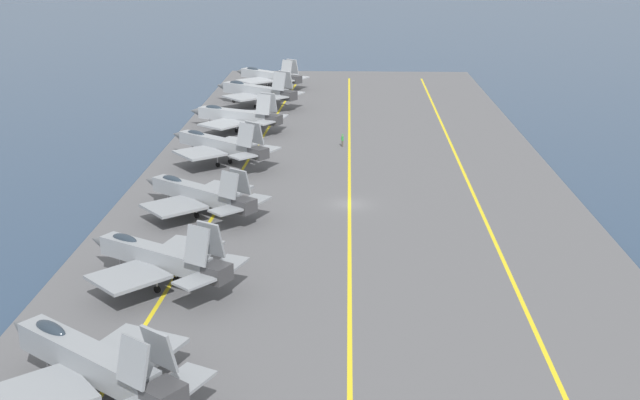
{
  "coord_description": "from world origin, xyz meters",
  "views": [
    {
      "loc": [
        -82.99,
        0.37,
        28.11
      ],
      "look_at": [
        -6.3,
        3.0,
        2.9
      ],
      "focal_mm": 45.0,
      "sensor_mm": 36.0,
      "label": 1
    }
  ],
  "objects": [
    {
      "name": "parked_jet_seventh",
      "position": [
        52.58,
        16.02,
        3.11
      ],
      "size": [
        13.56,
        16.52,
        6.58
      ],
      "color": "#93999E",
      "rests_on": "carrier_deck"
    },
    {
      "name": "parked_jet_sixth",
      "position": [
        34.52,
        17.01,
        2.65
      ],
      "size": [
        13.52,
        15.77,
        6.04
      ],
      "color": "#93999E",
      "rests_on": "carrier_deck"
    },
    {
      "name": "parked_jet_third",
      "position": [
        -22.17,
        15.8,
        3.02
      ],
      "size": [
        12.8,
        14.84,
        6.46
      ],
      "color": "gray",
      "rests_on": "carrier_deck"
    },
    {
      "name": "deck_stripe_edge_line",
      "position": [
        0.0,
        14.03,
        0.4
      ],
      "size": [
        163.75,
        7.94,
        0.01
      ],
      "primitive_type": "cube",
      "rotation": [
        0.0,
        0.0,
        -0.05
      ],
      "color": "yellow",
      "rests_on": "carrier_deck"
    },
    {
      "name": "crew_green_vest",
      "position": [
        25.18,
        0.96,
        1.39
      ],
      "size": [
        0.41,
        0.31,
        1.79
      ],
      "color": "#4C473D",
      "rests_on": "carrier_deck"
    },
    {
      "name": "parked_jet_fourth",
      "position": [
        -3.81,
        15.8,
        2.64
      ],
      "size": [
        13.33,
        15.02,
        5.69
      ],
      "color": "gray",
      "rests_on": "carrier_deck"
    },
    {
      "name": "deck_stripe_centerline",
      "position": [
        0.0,
        0.0,
        0.4
      ],
      "size": [
        163.91,
        0.36,
        0.01
      ],
      "primitive_type": "cube",
      "color": "yellow",
      "rests_on": "carrier_deck"
    },
    {
      "name": "deck_stripe_foul_line",
      "position": [
        0.0,
        -14.03,
        0.4
      ],
      "size": [
        163.91,
        2.03,
        0.01
      ],
      "primitive_type": "cube",
      "rotation": [
        0.0,
        0.0,
        -0.01
      ],
      "color": "yellow",
      "rests_on": "carrier_deck"
    },
    {
      "name": "parked_jet_fifth",
      "position": [
        15.53,
        16.62,
        3.05
      ],
      "size": [
        13.52,
        15.66,
        6.28
      ],
      "color": "gray",
      "rests_on": "carrier_deck"
    },
    {
      "name": "ground_plane",
      "position": [
        0.0,
        0.0,
        0.0
      ],
      "size": [
        2000.0,
        2000.0,
        0.0
      ],
      "primitive_type": "plane",
      "color": "navy"
    },
    {
      "name": "parked_jet_second",
      "position": [
        -39.47,
        16.15,
        3.14
      ],
      "size": [
        13.42,
        15.49,
        6.38
      ],
      "color": "gray",
      "rests_on": "carrier_deck"
    },
    {
      "name": "parked_jet_eighth",
      "position": [
        71.3,
        15.7,
        2.61
      ],
      "size": [
        13.95,
        15.54,
        5.82
      ],
      "color": "#9EA3A8",
      "rests_on": "carrier_deck"
    },
    {
      "name": "carrier_deck",
      "position": [
        0.0,
        0.0,
        0.2
      ],
      "size": [
        182.12,
        51.01,
        0.4
      ],
      "primitive_type": "cube",
      "color": "#565659",
      "rests_on": "ground"
    }
  ]
}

